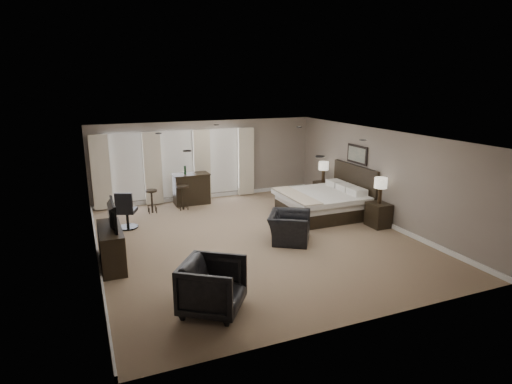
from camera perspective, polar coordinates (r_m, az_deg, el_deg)
name	(u,v)px	position (r m, az deg, el deg)	size (l,w,h in m)	color
room	(255,189)	(10.47, -0.17, 0.44)	(7.60, 8.60, 2.64)	#7F6951
window_bay	(178,166)	(14.05, -10.41, 3.45)	(5.25, 0.20, 2.30)	silver
bed	(323,192)	(12.64, 8.90, 0.02)	(2.25, 2.14, 1.43)	silver
nightstand_near	(378,215)	(12.11, 16.00, -2.94)	(0.49, 0.60, 0.66)	black
nightstand_far	(323,191)	(14.39, 8.87, 0.13)	(0.46, 0.56, 0.61)	black
lamp_near	(380,191)	(11.93, 16.23, 0.18)	(0.34, 0.34, 0.71)	beige
lamp_far	(323,172)	(14.25, 8.97, 2.66)	(0.33, 0.33, 0.68)	beige
wall_art	(357,154)	(13.04, 13.30, 4.90)	(0.04, 0.96, 0.56)	slate
dresser	(111,247)	(9.69, -18.74, -6.96)	(0.47, 1.47, 0.85)	black
tv	(109,225)	(9.53, -18.98, -4.19)	(1.01, 0.58, 0.13)	black
armchair_near	(289,222)	(10.58, 4.45, -4.07)	(1.10, 0.72, 0.96)	black
armchair_far	(213,284)	(7.47, -5.81, -12.12)	(0.99, 0.93, 1.02)	black
bar_counter	(191,189)	(13.89, -8.60, 0.44)	(1.15, 0.60, 1.00)	black
bar_stool_left	(152,201)	(13.20, -13.71, -1.23)	(0.34, 0.34, 0.71)	black
bar_stool_right	(183,198)	(13.34, -9.71, -0.74)	(0.36, 0.36, 0.76)	black
desk_chair	(127,210)	(11.96, -16.85, -2.27)	(0.53, 0.53, 1.04)	black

